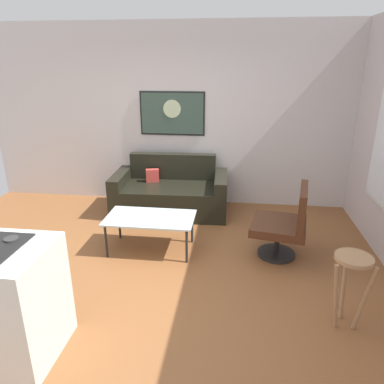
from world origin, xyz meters
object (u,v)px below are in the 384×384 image
Objects in this scene: couch at (171,194)px; wall_painting at (172,113)px; coffee_table at (150,220)px; bar_stool at (351,274)px; armchair at (286,223)px.

couch is 1.26m from wall_painting.
couch is 1.71× the size of wall_painting.
coffee_table is 1.05× the size of wall_painting.
coffee_table is at bearing 150.70° from bar_stool.
bar_stool is at bearing -29.30° from coffee_table.
wall_painting is at bearing 134.02° from armchair.
bar_stool is (2.02, -1.13, 0.12)m from coffee_table.
wall_painting is (-1.63, 1.69, 1.02)m from armchair.
wall_painting reaches higher than couch.
couch is 1.26m from coffee_table.
bar_stool reaches higher than coffee_table.
bar_stool is at bearing -70.99° from armchair.
wall_painting is at bearing 90.53° from coffee_table.
coffee_table is 2.02m from wall_painting.
wall_painting is at bearing 94.45° from couch.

